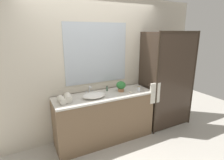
{
  "coord_description": "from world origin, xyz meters",
  "views": [
    {
      "loc": [
        -1.26,
        -2.74,
        1.99
      ],
      "look_at": [
        0.15,
        0.0,
        1.15
      ],
      "focal_mm": 28.76,
      "sensor_mm": 36.0,
      "label": 1
    }
  ],
  "objects_px": {
    "faucet": "(90,91)",
    "amenity_bottle_body_wash": "(138,89)",
    "soap_dish": "(130,93)",
    "rolled_towel_near_edge": "(62,100)",
    "sink_basin": "(94,95)",
    "rolled_towel_middle": "(68,98)",
    "potted_plant": "(121,86)",
    "amenity_bottle_shampoo": "(107,89)",
    "amenity_bottle_conditioner": "(139,89)"
  },
  "relations": [
    {
      "from": "faucet",
      "to": "rolled_towel_middle",
      "type": "xyz_separation_m",
      "value": [
        -0.42,
        -0.16,
        0.01
      ]
    },
    {
      "from": "soap_dish",
      "to": "faucet",
      "type": "bearing_deg",
      "value": 155.82
    },
    {
      "from": "faucet",
      "to": "amenity_bottle_body_wash",
      "type": "xyz_separation_m",
      "value": [
        0.89,
        -0.23,
        -0.01
      ]
    },
    {
      "from": "potted_plant",
      "to": "amenity_bottle_shampoo",
      "type": "xyz_separation_m",
      "value": [
        -0.22,
        0.14,
        -0.06
      ]
    },
    {
      "from": "faucet",
      "to": "potted_plant",
      "type": "bearing_deg",
      "value": -11.87
    },
    {
      "from": "potted_plant",
      "to": "amenity_bottle_shampoo",
      "type": "bearing_deg",
      "value": 147.36
    },
    {
      "from": "amenity_bottle_conditioner",
      "to": "amenity_bottle_shampoo",
      "type": "relative_size",
      "value": 1.01
    },
    {
      "from": "amenity_bottle_body_wash",
      "to": "rolled_towel_near_edge",
      "type": "xyz_separation_m",
      "value": [
        -1.43,
        0.04,
        0.01
      ]
    },
    {
      "from": "amenity_bottle_shampoo",
      "to": "rolled_towel_near_edge",
      "type": "height_order",
      "value": "rolled_towel_near_edge"
    },
    {
      "from": "soap_dish",
      "to": "sink_basin",
      "type": "bearing_deg",
      "value": 171.71
    },
    {
      "from": "potted_plant",
      "to": "amenity_bottle_conditioner",
      "type": "bearing_deg",
      "value": -28.36
    },
    {
      "from": "rolled_towel_near_edge",
      "to": "rolled_towel_middle",
      "type": "bearing_deg",
      "value": 15.88
    },
    {
      "from": "sink_basin",
      "to": "rolled_towel_middle",
      "type": "bearing_deg",
      "value": 173.82
    },
    {
      "from": "faucet",
      "to": "soap_dish",
      "type": "relative_size",
      "value": 1.7
    },
    {
      "from": "sink_basin",
      "to": "rolled_towel_near_edge",
      "type": "relative_size",
      "value": 1.82
    },
    {
      "from": "sink_basin",
      "to": "potted_plant",
      "type": "relative_size",
      "value": 2.1
    },
    {
      "from": "amenity_bottle_shampoo",
      "to": "rolled_towel_near_edge",
      "type": "relative_size",
      "value": 0.43
    },
    {
      "from": "amenity_bottle_conditioner",
      "to": "rolled_towel_near_edge",
      "type": "bearing_deg",
      "value": 176.01
    },
    {
      "from": "rolled_towel_middle",
      "to": "potted_plant",
      "type": "bearing_deg",
      "value": 1.98
    },
    {
      "from": "rolled_towel_middle",
      "to": "amenity_bottle_conditioner",
      "type": "bearing_deg",
      "value": -5.69
    },
    {
      "from": "rolled_towel_near_edge",
      "to": "rolled_towel_middle",
      "type": "relative_size",
      "value": 0.97
    },
    {
      "from": "potted_plant",
      "to": "rolled_towel_near_edge",
      "type": "distance_m",
      "value": 1.11
    },
    {
      "from": "potted_plant",
      "to": "amenity_bottle_conditioner",
      "type": "height_order",
      "value": "potted_plant"
    },
    {
      "from": "soap_dish",
      "to": "rolled_towel_near_edge",
      "type": "bearing_deg",
      "value": 174.69
    },
    {
      "from": "sink_basin",
      "to": "rolled_towel_near_edge",
      "type": "bearing_deg",
      "value": 178.43
    },
    {
      "from": "potted_plant",
      "to": "rolled_towel_near_edge",
      "type": "relative_size",
      "value": 0.87
    },
    {
      "from": "amenity_bottle_body_wash",
      "to": "amenity_bottle_conditioner",
      "type": "xyz_separation_m",
      "value": [
        -0.01,
        -0.06,
        0.01
      ]
    },
    {
      "from": "sink_basin",
      "to": "soap_dish",
      "type": "xyz_separation_m",
      "value": [
        0.66,
        -0.1,
        -0.03
      ]
    },
    {
      "from": "faucet",
      "to": "amenity_bottle_shampoo",
      "type": "distance_m",
      "value": 0.35
    },
    {
      "from": "amenity_bottle_conditioner",
      "to": "rolled_towel_middle",
      "type": "height_order",
      "value": "rolled_towel_middle"
    },
    {
      "from": "amenity_bottle_conditioner",
      "to": "rolled_towel_middle",
      "type": "xyz_separation_m",
      "value": [
        -1.3,
        0.13,
        0.01
      ]
    },
    {
      "from": "amenity_bottle_body_wash",
      "to": "rolled_towel_middle",
      "type": "distance_m",
      "value": 1.32
    },
    {
      "from": "faucet",
      "to": "amenity_bottle_shampoo",
      "type": "height_order",
      "value": "faucet"
    },
    {
      "from": "rolled_towel_near_edge",
      "to": "amenity_bottle_body_wash",
      "type": "bearing_deg",
      "value": -1.56
    },
    {
      "from": "soap_dish",
      "to": "rolled_towel_near_edge",
      "type": "relative_size",
      "value": 0.45
    },
    {
      "from": "amenity_bottle_shampoo",
      "to": "sink_basin",
      "type": "bearing_deg",
      "value": -147.94
    },
    {
      "from": "amenity_bottle_conditioner",
      "to": "sink_basin",
      "type": "bearing_deg",
      "value": 174.55
    },
    {
      "from": "potted_plant",
      "to": "amenity_bottle_body_wash",
      "type": "relative_size",
      "value": 2.37
    },
    {
      "from": "amenity_bottle_conditioner",
      "to": "rolled_towel_middle",
      "type": "relative_size",
      "value": 0.42
    },
    {
      "from": "sink_basin",
      "to": "amenity_bottle_shampoo",
      "type": "bearing_deg",
      "value": 32.06
    },
    {
      "from": "faucet",
      "to": "potted_plant",
      "type": "xyz_separation_m",
      "value": [
        0.57,
        -0.12,
        0.06
      ]
    },
    {
      "from": "potted_plant",
      "to": "rolled_towel_near_edge",
      "type": "height_order",
      "value": "potted_plant"
    },
    {
      "from": "faucet",
      "to": "rolled_towel_middle",
      "type": "bearing_deg",
      "value": -159.9
    },
    {
      "from": "sink_basin",
      "to": "potted_plant",
      "type": "xyz_separation_m",
      "value": [
        0.57,
        0.08,
        0.07
      ]
    },
    {
      "from": "amenity_bottle_shampoo",
      "to": "rolled_towel_middle",
      "type": "relative_size",
      "value": 0.42
    },
    {
      "from": "faucet",
      "to": "sink_basin",
      "type": "bearing_deg",
      "value": -90.0
    },
    {
      "from": "amenity_bottle_body_wash",
      "to": "rolled_towel_middle",
      "type": "relative_size",
      "value": 0.36
    },
    {
      "from": "amenity_bottle_shampoo",
      "to": "amenity_bottle_body_wash",
      "type": "bearing_deg",
      "value": -24.56
    },
    {
      "from": "potted_plant",
      "to": "rolled_towel_middle",
      "type": "bearing_deg",
      "value": -178.02
    },
    {
      "from": "soap_dish",
      "to": "rolled_towel_near_edge",
      "type": "distance_m",
      "value": 1.2
    }
  ]
}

